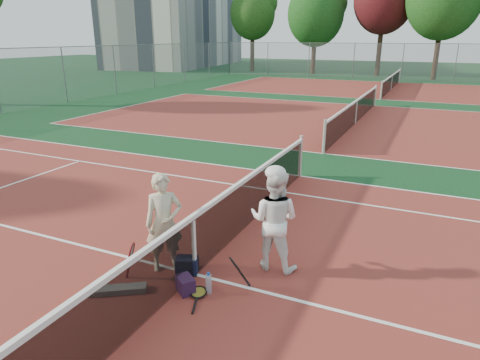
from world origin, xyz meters
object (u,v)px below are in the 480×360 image
object	(u,v)px
apartment_block	(178,3)
water_bottle	(209,284)
player_a	(164,223)
sports_bag_navy	(187,265)
player_b	(274,220)
racket_spare	(199,293)
net_main	(194,245)
racket_black_held	(235,274)
racket_red	(132,261)
sports_bag_purple	(185,285)

from	to	relation	value
apartment_block	water_bottle	world-z (taller)	apartment_block
player_a	sports_bag_navy	distance (m)	0.76
player_b	racket_spare	world-z (taller)	player_b
water_bottle	sports_bag_navy	bearing A→B (deg)	148.61
net_main	player_b	world-z (taller)	player_b
racket_black_held	racket_red	bearing A→B (deg)	-34.64
apartment_block	racket_spare	world-z (taller)	apartment_block
apartment_block	racket_spare	bearing A→B (deg)	-57.50
apartment_block	sports_bag_purple	distance (m)	53.13
racket_red	sports_bag_purple	bearing A→B (deg)	-21.27
player_b	water_bottle	world-z (taller)	player_b
player_a	water_bottle	size ratio (longest dim) A/B	5.28
racket_spare	racket_red	bearing A→B (deg)	71.52
player_b	racket_spare	xyz separation A→B (m)	(-0.69, -1.20, -0.79)
racket_red	racket_black_held	world-z (taller)	racket_red
sports_bag_navy	apartment_block	bearing A→B (deg)	122.34
apartment_block	sports_bag_purple	xyz separation A→B (m)	(28.12, -44.47, -7.38)
apartment_block	player_a	xyz separation A→B (m)	(27.48, -44.01, -6.71)
water_bottle	racket_black_held	bearing A→B (deg)	38.09
racket_red	water_bottle	xyz separation A→B (m)	(1.25, 0.12, -0.14)
player_a	racket_black_held	bearing A→B (deg)	-44.30
net_main	sports_bag_navy	distance (m)	0.40
racket_black_held	sports_bag_purple	size ratio (longest dim) A/B	1.78
apartment_block	sports_bag_purple	size ratio (longest dim) A/B	73.53
net_main	sports_bag_purple	world-z (taller)	net_main
player_b	sports_bag_purple	xyz separation A→B (m)	(-0.90, -1.22, -0.70)
apartment_block	player_b	size ratio (longest dim) A/B	13.44
net_main	sports_bag_navy	world-z (taller)	net_main
player_b	sports_bag_navy	size ratio (longest dim) A/B	4.85
net_main	racket_red	xyz separation A→B (m)	(-0.81, -0.48, -0.22)
water_bottle	player_b	bearing A→B (deg)	62.52
player_b	water_bottle	distance (m)	1.42
player_a	player_b	world-z (taller)	player_b
racket_black_held	net_main	bearing A→B (deg)	-56.55
racket_spare	sports_bag_navy	world-z (taller)	sports_bag_navy
player_b	sports_bag_purple	world-z (taller)	player_b
water_bottle	player_a	bearing A→B (deg)	160.20
sports_bag_purple	player_b	bearing A→B (deg)	53.69
net_main	racket_spare	size ratio (longest dim) A/B	18.28
player_a	water_bottle	bearing A→B (deg)	-59.38
racket_red	racket_black_held	size ratio (longest dim) A/B	1.10
sports_bag_purple	water_bottle	world-z (taller)	water_bottle
net_main	racket_spare	xyz separation A→B (m)	(0.32, -0.45, -0.48)
player_b	racket_red	bearing A→B (deg)	32.52
sports_bag_purple	player_a	bearing A→B (deg)	144.22
sports_bag_purple	water_bottle	distance (m)	0.34
player_b	racket_spare	distance (m)	1.60
player_a	sports_bag_navy	xyz separation A→B (m)	(0.38, 0.01, -0.66)
racket_spare	water_bottle	world-z (taller)	water_bottle
racket_red	racket_black_held	distance (m)	1.60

